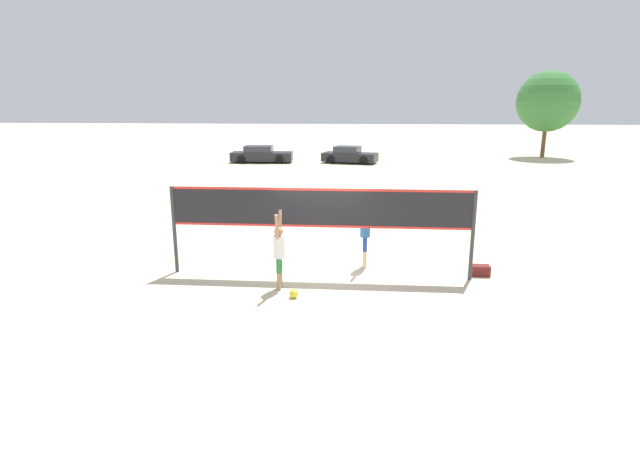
{
  "coord_description": "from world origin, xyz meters",
  "views": [
    {
      "loc": [
        1.03,
        -12.62,
        4.49
      ],
      "look_at": [
        0.0,
        0.0,
        1.3
      ],
      "focal_mm": 28.0,
      "sensor_mm": 36.0,
      "label": 1
    }
  ],
  "objects_px": {
    "player_spiker": "(279,249)",
    "gear_bag": "(480,270)",
    "volleyball_net": "(320,213)",
    "parked_car_mid": "(261,155)",
    "tree_left_cluster": "(548,101)",
    "volleyball": "(294,294)",
    "parked_car_near": "(349,155)",
    "player_blocker": "(365,228)"
  },
  "relations": [
    {
      "from": "player_spiker",
      "to": "gear_bag",
      "type": "height_order",
      "value": "player_spiker"
    },
    {
      "from": "volleyball_net",
      "to": "parked_car_mid",
      "type": "relative_size",
      "value": 1.66
    },
    {
      "from": "parked_car_mid",
      "to": "tree_left_cluster",
      "type": "height_order",
      "value": "tree_left_cluster"
    },
    {
      "from": "volleyball_net",
      "to": "player_spiker",
      "type": "relative_size",
      "value": 4.07
    },
    {
      "from": "player_spiker",
      "to": "volleyball",
      "type": "height_order",
      "value": "player_spiker"
    },
    {
      "from": "volleyball_net",
      "to": "parked_car_near",
      "type": "height_order",
      "value": "volleyball_net"
    },
    {
      "from": "player_blocker",
      "to": "volleyball",
      "type": "bearing_deg",
      "value": -34.6
    },
    {
      "from": "player_blocker",
      "to": "gear_bag",
      "type": "height_order",
      "value": "player_blocker"
    },
    {
      "from": "volleyball_net",
      "to": "volleyball",
      "type": "height_order",
      "value": "volleyball_net"
    },
    {
      "from": "player_spiker",
      "to": "gear_bag",
      "type": "xyz_separation_m",
      "value": [
        5.21,
        1.4,
        -0.88
      ]
    },
    {
      "from": "volleyball_net",
      "to": "tree_left_cluster",
      "type": "distance_m",
      "value": 35.59
    },
    {
      "from": "player_blocker",
      "to": "tree_left_cluster",
      "type": "bearing_deg",
      "value": 153.55
    },
    {
      "from": "volleyball_net",
      "to": "player_blocker",
      "type": "xyz_separation_m",
      "value": [
        1.19,
        0.82,
        -0.57
      ]
    },
    {
      "from": "parked_car_near",
      "to": "tree_left_cluster",
      "type": "height_order",
      "value": "tree_left_cluster"
    },
    {
      "from": "gear_bag",
      "to": "player_blocker",
      "type": "bearing_deg",
      "value": 171.57
    },
    {
      "from": "tree_left_cluster",
      "to": "volleyball_net",
      "type": "bearing_deg",
      "value": -117.59
    },
    {
      "from": "tree_left_cluster",
      "to": "volleyball",
      "type": "bearing_deg",
      "value": -117.1
    },
    {
      "from": "player_spiker",
      "to": "volleyball_net",
      "type": "bearing_deg",
      "value": -41.51
    },
    {
      "from": "player_blocker",
      "to": "tree_left_cluster",
      "type": "distance_m",
      "value": 34.38
    },
    {
      "from": "player_spiker",
      "to": "volleyball",
      "type": "relative_size",
      "value": 9.3
    },
    {
      "from": "volleyball_net",
      "to": "player_blocker",
      "type": "bearing_deg",
      "value": 34.47
    },
    {
      "from": "player_blocker",
      "to": "parked_car_mid",
      "type": "bearing_deg",
      "value": -162.52
    },
    {
      "from": "parked_car_mid",
      "to": "tree_left_cluster",
      "type": "distance_m",
      "value": 24.13
    },
    {
      "from": "volleyball",
      "to": "parked_car_mid",
      "type": "height_order",
      "value": "parked_car_mid"
    },
    {
      "from": "tree_left_cluster",
      "to": "player_spiker",
      "type": "bearing_deg",
      "value": -118.11
    },
    {
      "from": "volleyball",
      "to": "player_blocker",
      "type": "bearing_deg",
      "value": 55.4
    },
    {
      "from": "player_spiker",
      "to": "volleyball",
      "type": "xyz_separation_m",
      "value": [
        0.43,
        -0.58,
        -0.91
      ]
    },
    {
      "from": "volleyball",
      "to": "gear_bag",
      "type": "relative_size",
      "value": 0.44
    },
    {
      "from": "player_spiker",
      "to": "parked_car_near",
      "type": "relative_size",
      "value": 0.44
    },
    {
      "from": "volleyball",
      "to": "tree_left_cluster",
      "type": "bearing_deg",
      "value": 62.9
    },
    {
      "from": "volleyball_net",
      "to": "tree_left_cluster",
      "type": "relative_size",
      "value": 1.12
    },
    {
      "from": "volleyball_net",
      "to": "parked_car_near",
      "type": "distance_m",
      "value": 26.08
    },
    {
      "from": "volleyball_net",
      "to": "volleyball",
      "type": "relative_size",
      "value": 37.88
    },
    {
      "from": "player_blocker",
      "to": "parked_car_near",
      "type": "xyz_separation_m",
      "value": [
        -1.05,
        25.24,
        -0.56
      ]
    },
    {
      "from": "volleyball",
      "to": "player_spiker",
      "type": "bearing_deg",
      "value": 126.15
    },
    {
      "from": "gear_bag",
      "to": "parked_car_mid",
      "type": "bearing_deg",
      "value": 113.29
    },
    {
      "from": "player_blocker",
      "to": "tree_left_cluster",
      "type": "height_order",
      "value": "tree_left_cluster"
    },
    {
      "from": "gear_bag",
      "to": "volleyball_net",
      "type": "bearing_deg",
      "value": -175.21
    },
    {
      "from": "player_spiker",
      "to": "tree_left_cluster",
      "type": "bearing_deg",
      "value": -28.11
    },
    {
      "from": "gear_bag",
      "to": "parked_car_near",
      "type": "relative_size",
      "value": 0.11
    },
    {
      "from": "volleyball_net",
      "to": "parked_car_mid",
      "type": "height_order",
      "value": "volleyball_net"
    },
    {
      "from": "volleyball",
      "to": "parked_car_near",
      "type": "distance_m",
      "value": 27.7
    }
  ]
}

